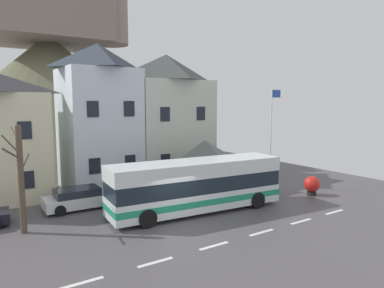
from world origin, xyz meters
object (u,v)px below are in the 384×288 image
at_px(harbour_buoy, 312,185).
at_px(transit_bus, 197,186).
at_px(hilltop_castle, 51,89).
at_px(parked_car_02, 244,174).
at_px(bus_shelter, 205,150).
at_px(pedestrian_00, 269,181).
at_px(bare_tree_01, 21,178).
at_px(townhouse_02, 167,117).
at_px(parked_car_00, 80,198).
at_px(flagpole, 272,132).
at_px(pedestrian_01, 269,178).
at_px(public_bench, 182,183).
at_px(townhouse_01, 99,117).

bearing_deg(harbour_buoy, transit_bus, 170.89).
xyz_separation_m(hilltop_castle, parked_car_02, (9.77, -23.79, -7.51)).
xyz_separation_m(bus_shelter, pedestrian_00, (3.58, -2.93, -2.15)).
height_order(pedestrian_00, bare_tree_01, bare_tree_01).
height_order(townhouse_02, parked_car_00, townhouse_02).
xyz_separation_m(parked_car_02, harbour_buoy, (1.09, -5.81, 0.11)).
xyz_separation_m(townhouse_02, flagpole, (4.48, -7.85, -0.93)).
relative_size(transit_bus, pedestrian_01, 7.15).
distance_m(parked_car_00, pedestrian_01, 13.44).
bearing_deg(public_bench, parked_car_02, -8.60).
distance_m(pedestrian_00, pedestrian_01, 1.00).
relative_size(townhouse_01, townhouse_02, 1.04).
xyz_separation_m(pedestrian_00, public_bench, (-4.43, 4.64, -0.46)).
height_order(townhouse_01, parked_car_02, townhouse_01).
height_order(harbour_buoy, bare_tree_01, bare_tree_01).
relative_size(transit_bus, harbour_buoy, 8.03).
relative_size(parked_car_00, pedestrian_01, 2.87).
height_order(bus_shelter, pedestrian_00, bus_shelter).
xyz_separation_m(pedestrian_01, flagpole, (0.38, 0.24, 3.43)).
height_order(parked_car_00, pedestrian_00, pedestrian_00).
bearing_deg(townhouse_02, harbour_buoy, -62.75).
bearing_deg(hilltop_castle, townhouse_02, -74.26).
bearing_deg(parked_car_02, bare_tree_01, 3.76).
bearing_deg(bare_tree_01, hilltop_castle, 74.68).
relative_size(parked_car_02, bare_tree_01, 0.80).
height_order(townhouse_01, parked_car_00, townhouse_01).
distance_m(public_bench, harbour_buoy, 9.36).
height_order(townhouse_02, public_bench, townhouse_02).
xyz_separation_m(townhouse_01, pedestrian_00, (9.32, -8.71, -4.51)).
height_order(bus_shelter, bare_tree_01, bare_tree_01).
bearing_deg(hilltop_castle, public_bench, -79.48).
bearing_deg(parked_car_00, bus_shelter, -5.17).
bearing_deg(public_bench, transit_bus, -113.20).
height_order(pedestrian_01, bare_tree_01, bare_tree_01).
relative_size(bus_shelter, pedestrian_00, 2.47).
xyz_separation_m(townhouse_02, pedestrian_01, (4.10, -8.09, -4.36)).
bearing_deg(transit_bus, harbour_buoy, -4.10).
relative_size(flagpole, bare_tree_01, 1.39).
height_order(townhouse_01, bare_tree_01, townhouse_01).
height_order(parked_car_00, public_bench, parked_car_00).
bearing_deg(townhouse_02, pedestrian_00, -68.91).
height_order(pedestrian_00, flagpole, flagpole).
height_order(bus_shelter, pedestrian_01, bus_shelter).
distance_m(townhouse_01, hilltop_castle, 19.08).
bearing_deg(harbour_buoy, public_bench, 134.79).
relative_size(hilltop_castle, parked_car_02, 7.68).
xyz_separation_m(pedestrian_00, pedestrian_01, (0.72, 0.69, -0.04)).
height_order(townhouse_01, hilltop_castle, hilltop_castle).
height_order(public_bench, harbour_buoy, harbour_buoy).
bearing_deg(parked_car_02, public_bench, -13.24).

